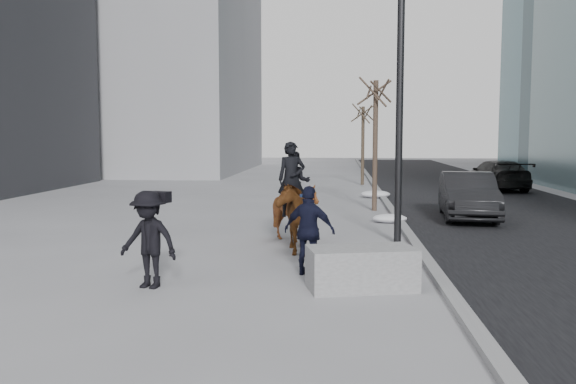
# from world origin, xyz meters

# --- Properties ---
(ground) EXTENTS (120.00, 120.00, 0.00)m
(ground) POSITION_xyz_m (0.00, 0.00, 0.00)
(ground) COLOR gray
(ground) RESTS_ON ground
(road) EXTENTS (8.00, 90.00, 0.01)m
(road) POSITION_xyz_m (7.00, 10.00, 0.01)
(road) COLOR black
(road) RESTS_ON ground
(curb) EXTENTS (0.25, 90.00, 0.12)m
(curb) POSITION_xyz_m (3.00, 10.00, 0.06)
(curb) COLOR gray
(curb) RESTS_ON ground
(planter) EXTENTS (2.05, 1.34, 0.75)m
(planter) POSITION_xyz_m (1.52, -1.25, 0.38)
(planter) COLOR #949496
(planter) RESTS_ON ground
(car_near) EXTENTS (2.00, 4.72, 1.51)m
(car_near) POSITION_xyz_m (5.32, 8.24, 0.76)
(car_near) COLOR black
(car_near) RESTS_ON ground
(car_far) EXTENTS (2.55, 5.27, 1.48)m
(car_far) POSITION_xyz_m (8.94, 19.03, 0.74)
(car_far) COLOR black
(car_far) RESTS_ON ground
(tree_near) EXTENTS (1.20, 1.20, 5.19)m
(tree_near) POSITION_xyz_m (2.40, 10.13, 2.59)
(tree_near) COLOR #34271F
(tree_near) RESTS_ON ground
(tree_far) EXTENTS (1.20, 1.20, 4.73)m
(tree_far) POSITION_xyz_m (2.40, 21.54, 2.37)
(tree_far) COLOR #332B1E
(tree_far) RESTS_ON ground
(mounted_left) EXTENTS (1.28, 2.14, 2.58)m
(mounted_left) POSITION_xyz_m (-0.01, 2.13, 0.96)
(mounted_left) COLOR #48220E
(mounted_left) RESTS_ON ground
(mounted_right) EXTENTS (1.27, 1.42, 2.32)m
(mounted_right) POSITION_xyz_m (-0.01, 3.51, 0.93)
(mounted_right) COLOR #521A10
(mounted_right) RESTS_ON ground
(feeder) EXTENTS (1.11, 0.99, 1.75)m
(feeder) POSITION_xyz_m (0.54, -0.22, 0.88)
(feeder) COLOR black
(feeder) RESTS_ON ground
(camera_crew) EXTENTS (1.27, 0.94, 1.75)m
(camera_crew) POSITION_xyz_m (-2.28, -1.46, 0.89)
(camera_crew) COLOR black
(camera_crew) RESTS_ON ground
(lamppost) EXTENTS (0.25, 1.63, 9.09)m
(lamppost) POSITION_xyz_m (2.60, 3.62, 4.99)
(lamppost) COLOR black
(lamppost) RESTS_ON ground
(snow_piles) EXTENTS (1.28, 8.23, 0.32)m
(snow_piles) POSITION_xyz_m (2.70, 11.74, 0.15)
(snow_piles) COLOR silver
(snow_piles) RESTS_ON ground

